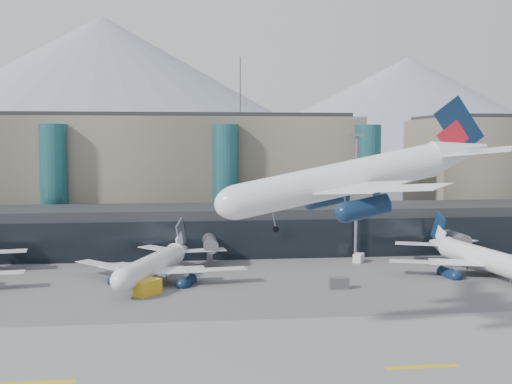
{
  "coord_description": "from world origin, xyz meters",
  "views": [
    {
      "loc": [
        -5.21,
        -79.21,
        24.14
      ],
      "look_at": [
        7.56,
        32.0,
        15.15
      ],
      "focal_mm": 45.0,
      "sensor_mm": 36.0,
      "label": 1
    }
  ],
  "objects_px": {
    "veh_c": "(339,283)",
    "veh_d": "(359,258)",
    "jet_parked_mid": "(159,256)",
    "veh_h": "(147,287)",
    "hero_jet": "(366,167)",
    "jet_parked_right": "(471,249)",
    "lightmast_mid": "(356,188)"
  },
  "relations": [
    {
      "from": "veh_c",
      "to": "veh_d",
      "type": "distance_m",
      "value": 23.76
    },
    {
      "from": "jet_parked_right",
      "to": "veh_d",
      "type": "distance_m",
      "value": 21.64
    },
    {
      "from": "lightmast_mid",
      "to": "veh_d",
      "type": "distance_m",
      "value": 14.26
    },
    {
      "from": "lightmast_mid",
      "to": "jet_parked_right",
      "type": "relative_size",
      "value": 0.75
    },
    {
      "from": "hero_jet",
      "to": "veh_d",
      "type": "distance_m",
      "value": 53.35
    },
    {
      "from": "veh_d",
      "to": "veh_h",
      "type": "bearing_deg",
      "value": 150.15
    },
    {
      "from": "hero_jet",
      "to": "jet_parked_mid",
      "type": "height_order",
      "value": "hero_jet"
    },
    {
      "from": "jet_parked_right",
      "to": "veh_h",
      "type": "xyz_separation_m",
      "value": [
        -58.47,
        -11.51,
        -3.0
      ]
    },
    {
      "from": "veh_d",
      "to": "veh_c",
      "type": "bearing_deg",
      "value": -172.57
    },
    {
      "from": "lightmast_mid",
      "to": "jet_parked_right",
      "type": "distance_m",
      "value": 25.67
    },
    {
      "from": "lightmast_mid",
      "to": "jet_parked_mid",
      "type": "bearing_deg",
      "value": -158.25
    },
    {
      "from": "veh_d",
      "to": "veh_h",
      "type": "relative_size",
      "value": 0.68
    },
    {
      "from": "veh_c",
      "to": "veh_h",
      "type": "xyz_separation_m",
      "value": [
        -30.93,
        -0.96,
        0.32
      ]
    },
    {
      "from": "hero_jet",
      "to": "jet_parked_right",
      "type": "bearing_deg",
      "value": 45.31
    },
    {
      "from": "jet_parked_mid",
      "to": "veh_d",
      "type": "height_order",
      "value": "jet_parked_mid"
    },
    {
      "from": "veh_c",
      "to": "veh_h",
      "type": "height_order",
      "value": "veh_h"
    },
    {
      "from": "jet_parked_right",
      "to": "veh_c",
      "type": "relative_size",
      "value": 10.78
    },
    {
      "from": "jet_parked_mid",
      "to": "veh_c",
      "type": "bearing_deg",
      "value": -90.16
    },
    {
      "from": "hero_jet",
      "to": "jet_parked_mid",
      "type": "relative_size",
      "value": 1.09
    },
    {
      "from": "veh_c",
      "to": "veh_d",
      "type": "height_order",
      "value": "veh_c"
    },
    {
      "from": "jet_parked_mid",
      "to": "jet_parked_right",
      "type": "height_order",
      "value": "jet_parked_right"
    },
    {
      "from": "jet_parked_right",
      "to": "veh_h",
      "type": "relative_size",
      "value": 7.87
    },
    {
      "from": "jet_parked_mid",
      "to": "veh_h",
      "type": "xyz_separation_m",
      "value": [
        -1.41,
        -11.4,
        -2.84
      ]
    },
    {
      "from": "lightmast_mid",
      "to": "jet_parked_mid",
      "type": "xyz_separation_m",
      "value": [
        -39.44,
        -15.73,
        -10.38
      ]
    },
    {
      "from": "jet_parked_mid",
      "to": "lightmast_mid",
      "type": "bearing_deg",
      "value": -48.94
    },
    {
      "from": "hero_jet",
      "to": "jet_parked_right",
      "type": "height_order",
      "value": "hero_jet"
    },
    {
      "from": "lightmast_mid",
      "to": "veh_h",
      "type": "relative_size",
      "value": 5.89
    },
    {
      "from": "lightmast_mid",
      "to": "veh_c",
      "type": "height_order",
      "value": "lightmast_mid"
    },
    {
      "from": "jet_parked_mid",
      "to": "veh_d",
      "type": "bearing_deg",
      "value": -54.36
    },
    {
      "from": "jet_parked_right",
      "to": "veh_h",
      "type": "distance_m",
      "value": 59.67
    },
    {
      "from": "hero_jet",
      "to": "veh_h",
      "type": "bearing_deg",
      "value": 133.42
    },
    {
      "from": "veh_c",
      "to": "veh_d",
      "type": "relative_size",
      "value": 1.07
    }
  ]
}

